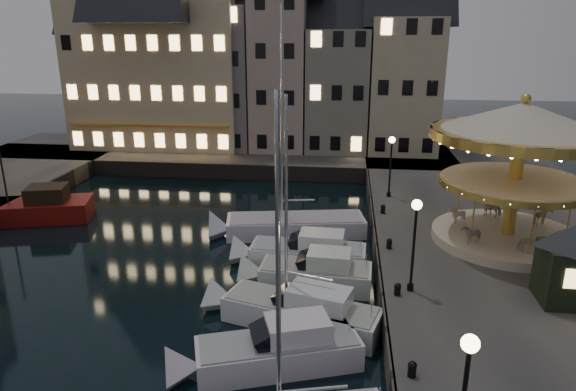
# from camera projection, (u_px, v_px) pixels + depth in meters

# --- Properties ---
(ground) EXTENTS (160.00, 160.00, 0.00)m
(ground) POSITION_uv_depth(u_px,v_px,m) (245.00, 318.00, 22.68)
(ground) COLOR black
(ground) RESTS_ON ground
(quay_east) EXTENTS (16.00, 56.00, 1.30)m
(quay_east) POSITION_uv_depth(u_px,v_px,m) (532.00, 263.00, 26.62)
(quay_east) COLOR #474442
(quay_east) RESTS_ON ground
(quay_north) EXTENTS (44.00, 12.00, 1.30)m
(quay_north) POSITION_uv_depth(u_px,v_px,m) (220.00, 155.00, 49.86)
(quay_north) COLOR #474442
(quay_north) RESTS_ON ground
(quaywall_e) EXTENTS (0.15, 44.00, 1.30)m
(quaywall_e) POSITION_uv_depth(u_px,v_px,m) (376.00, 255.00, 27.50)
(quaywall_e) COLOR #47423A
(quaywall_e) RESTS_ON ground
(quaywall_n) EXTENTS (48.00, 0.15, 1.30)m
(quaywall_n) POSITION_uv_depth(u_px,v_px,m) (226.00, 172.00, 43.96)
(quaywall_n) COLOR #47423A
(quaywall_n) RESTS_ON ground
(streetlamp_a) EXTENTS (0.44, 0.44, 4.17)m
(streetlamp_a) POSITION_uv_depth(u_px,v_px,m) (465.00, 389.00, 12.15)
(streetlamp_a) COLOR black
(streetlamp_a) RESTS_ON quay_east
(streetlamp_b) EXTENTS (0.44, 0.44, 4.17)m
(streetlamp_b) POSITION_uv_depth(u_px,v_px,m) (415.00, 232.00, 21.61)
(streetlamp_b) COLOR black
(streetlamp_b) RESTS_ON quay_east
(streetlamp_c) EXTENTS (0.44, 0.44, 4.17)m
(streetlamp_c) POSITION_uv_depth(u_px,v_px,m) (391.00, 158.00, 34.38)
(streetlamp_c) COLOR black
(streetlamp_c) RESTS_ON quay_east
(bollard_a) EXTENTS (0.30, 0.30, 0.57)m
(bollard_a) POSITION_uv_depth(u_px,v_px,m) (412.00, 368.00, 16.74)
(bollard_a) COLOR black
(bollard_a) RESTS_ON quay_east
(bollard_b) EXTENTS (0.30, 0.30, 0.57)m
(bollard_b) POSITION_uv_depth(u_px,v_px,m) (398.00, 289.00, 21.94)
(bollard_b) COLOR black
(bollard_b) RESTS_ON quay_east
(bollard_c) EXTENTS (0.30, 0.30, 0.57)m
(bollard_c) POSITION_uv_depth(u_px,v_px,m) (389.00, 243.00, 26.67)
(bollard_c) COLOR black
(bollard_c) RESTS_ON quay_east
(bollard_d) EXTENTS (0.30, 0.30, 0.57)m
(bollard_d) POSITION_uv_depth(u_px,v_px,m) (383.00, 209.00, 31.87)
(bollard_d) COLOR black
(bollard_d) RESTS_ON quay_east
(townhouse_na) EXTENTS (5.50, 8.00, 12.80)m
(townhouse_na) POSITION_uv_depth(u_px,v_px,m) (109.00, 77.00, 50.85)
(townhouse_na) COLOR gray
(townhouse_na) RESTS_ON quay_north
(townhouse_nb) EXTENTS (6.16, 8.00, 13.80)m
(townhouse_nb) POSITION_uv_depth(u_px,v_px,m) (161.00, 73.00, 50.09)
(townhouse_nb) COLOR gray
(townhouse_nb) RESTS_ON quay_north
(townhouse_nc) EXTENTS (6.82, 8.00, 14.80)m
(townhouse_nc) POSITION_uv_depth(u_px,v_px,m) (222.00, 68.00, 49.27)
(townhouse_nc) COLOR slate
(townhouse_nc) RESTS_ON quay_north
(townhouse_nd) EXTENTS (5.50, 8.00, 15.80)m
(townhouse_nd) POSITION_uv_depth(u_px,v_px,m) (281.00, 63.00, 48.49)
(townhouse_nd) COLOR #AC968D
(townhouse_nd) RESTS_ON quay_north
(townhouse_ne) EXTENTS (6.16, 8.00, 12.80)m
(townhouse_ne) POSITION_uv_depth(u_px,v_px,m) (338.00, 80.00, 48.35)
(townhouse_ne) COLOR gray
(townhouse_ne) RESTS_ON quay_north
(townhouse_nf) EXTENTS (6.82, 8.00, 13.80)m
(townhouse_nf) POSITION_uv_depth(u_px,v_px,m) (404.00, 75.00, 47.53)
(townhouse_nf) COLOR tan
(townhouse_nf) RESTS_ON quay_north
(hotel_corner) EXTENTS (17.60, 9.00, 16.80)m
(hotel_corner) POSITION_uv_depth(u_px,v_px,m) (161.00, 57.00, 49.63)
(hotel_corner) COLOR #CBB892
(hotel_corner) RESTS_ON quay_north
(motorboat_b) EXTENTS (7.15, 4.09, 2.15)m
(motorboat_b) POSITION_uv_depth(u_px,v_px,m) (267.00, 353.00, 19.14)
(motorboat_b) COLOR silver
(motorboat_b) RESTS_ON ground
(motorboat_c) EXTENTS (7.77, 3.98, 10.37)m
(motorboat_c) POSITION_uv_depth(u_px,v_px,m) (292.00, 310.00, 22.01)
(motorboat_c) COLOR silver
(motorboat_c) RESTS_ON ground
(motorboat_d) EXTENTS (6.52, 2.42, 2.15)m
(motorboat_d) POSITION_uv_depth(u_px,v_px,m) (307.00, 274.00, 25.38)
(motorboat_d) COLOR silver
(motorboat_d) RESTS_ON ground
(motorboat_e) EXTENTS (7.24, 2.40, 2.15)m
(motorboat_e) POSITION_uv_depth(u_px,v_px,m) (300.00, 254.00, 27.72)
(motorboat_e) COLOR silver
(motorboat_e) RESTS_ON ground
(motorboat_f) EXTENTS (9.63, 4.06, 12.74)m
(motorboat_f) POSITION_uv_depth(u_px,v_px,m) (286.00, 226.00, 31.91)
(motorboat_f) COLOR silver
(motorboat_f) RESTS_ON ground
(red_fishing_boat) EXTENTS (8.83, 5.01, 6.21)m
(red_fishing_boat) POSITION_uv_depth(u_px,v_px,m) (29.00, 210.00, 34.33)
(red_fishing_boat) COLOR maroon
(red_fishing_boat) RESTS_ON ground
(carousel) EXTENTS (9.02, 9.02, 7.89)m
(carousel) POSITION_uv_depth(u_px,v_px,m) (520.00, 147.00, 26.09)
(carousel) COLOR #C4B49C
(carousel) RESTS_ON quay_east
(ticket_kiosk) EXTENTS (3.29, 3.29, 3.85)m
(ticket_kiosk) POSITION_uv_depth(u_px,v_px,m) (571.00, 251.00, 20.84)
(ticket_kiosk) COLOR black
(ticket_kiosk) RESTS_ON quay_east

